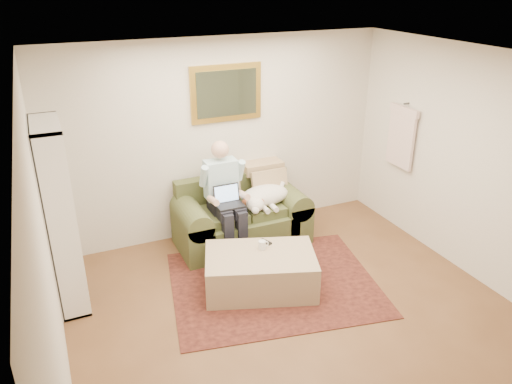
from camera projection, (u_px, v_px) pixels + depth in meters
room_shell at (300, 202)px, 4.72m from camera, size 4.51×5.00×2.61m
rug at (274, 283)px, 5.75m from camera, size 2.61×2.25×0.01m
sofa at (241, 221)px, 6.56m from camera, size 1.69×0.86×1.02m
seated_man at (226, 200)px, 6.16m from camera, size 0.56×0.80×1.43m
laptop at (228, 200)px, 6.09m from camera, size 0.33×0.26×0.24m
sleeping_dog at (265, 195)px, 6.45m from camera, size 0.70×0.44×0.26m
ottoman at (260, 272)px, 5.59m from camera, size 1.40×1.13×0.44m
coffee_mug at (262, 245)px, 5.59m from camera, size 0.08×0.08×0.10m
tv_remote at (266, 242)px, 5.74m from camera, size 0.10×0.16×0.02m
bookshelf at (60, 217)px, 5.10m from camera, size 0.28×0.80×2.00m
wall_mirror at (226, 93)px, 6.27m from camera, size 0.94×0.04×0.72m
hanging_shirt at (402, 134)px, 6.55m from camera, size 0.06×0.52×0.90m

